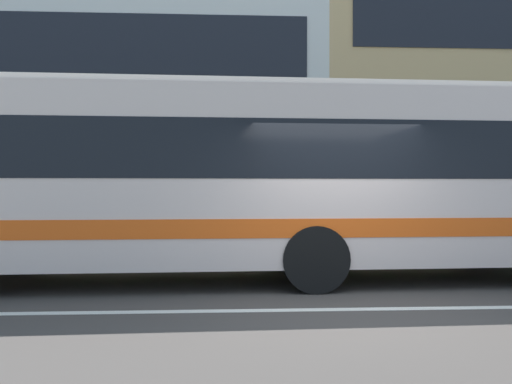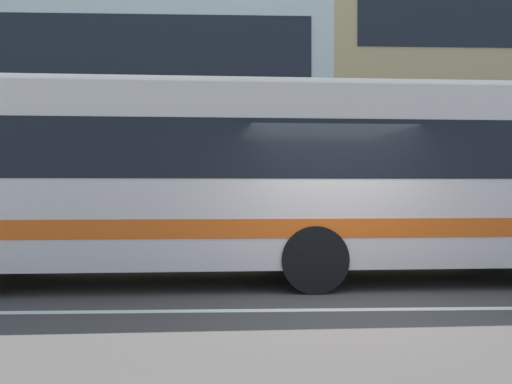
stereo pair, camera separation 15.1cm
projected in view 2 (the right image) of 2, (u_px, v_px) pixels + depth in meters
The scene contains 5 objects.
ground_plane at pixel (352, 310), 6.62m from camera, with size 160.00×160.00×0.00m, color #423D39.
lane_centre_line at pixel (352, 310), 6.62m from camera, with size 60.00×0.16×0.01m, color silver.
hedge_row_far at pixel (255, 233), 12.27m from camera, with size 20.02×1.10×1.01m, color #2C7423.
apartment_block_left at pixel (95, 103), 22.00m from camera, with size 18.30×11.41×10.39m.
transit_bus at pixel (263, 175), 8.77m from camera, with size 10.97×2.89×3.21m.
Camera 2 is at (-1.47, -6.56, 1.55)m, focal length 36.46 mm.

